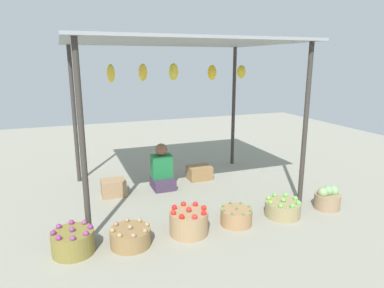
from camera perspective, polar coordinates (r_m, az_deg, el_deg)
The scene contains 11 objects.
ground_plane at distance 5.85m, azimuth -2.00°, elevation -7.82°, with size 14.00×14.00×0.00m, color gray.
market_stall_structure at distance 5.45m, azimuth -2.20°, elevation 14.89°, with size 3.42×2.56×2.44m.
vendor_person at distance 5.93m, azimuth -5.00°, elevation -4.50°, with size 0.36×0.44×0.78m.
basket_purple_onions at distance 4.29m, azimuth -19.12°, elevation -15.04°, with size 0.48×0.48×0.32m.
basket_potatoes at distance 4.29m, azimuth -10.17°, elevation -14.88°, with size 0.48×0.48×0.27m.
basket_red_tomatoes at distance 4.46m, azimuth -0.54°, elevation -12.81°, with size 0.49×0.49×0.36m.
basket_green_chilies at distance 4.75m, azimuth 7.35°, elevation -11.83°, with size 0.42×0.42×0.25m.
basket_green_apples at distance 5.11m, azimuth 14.81°, elevation -10.26°, with size 0.50×0.50×0.27m.
basket_cabbages at distance 5.54m, azimuth 21.53°, elevation -8.44°, with size 0.37×0.37×0.36m.
wooden_crate_near_vendor at distance 6.39m, azimuth 1.21°, elevation -4.76°, with size 0.42×0.33×0.25m, color olive.
wooden_crate_stacked_rear at distance 5.78m, azimuth -12.89°, elevation -7.08°, with size 0.38×0.32×0.26m, color #9B7954.
Camera 1 is at (-1.74, -5.16, 2.15)m, focal length 32.16 mm.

